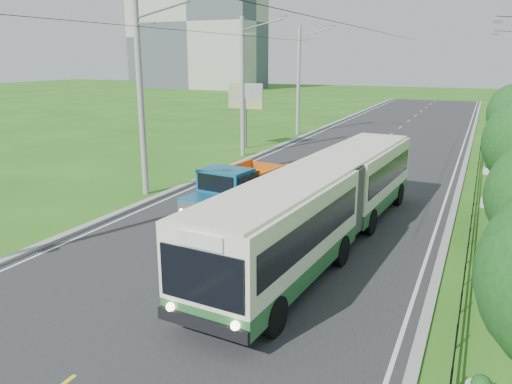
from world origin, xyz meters
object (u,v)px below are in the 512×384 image
Objects in this scene: planter_far at (488,169)px; bus at (325,198)px; pole_mid at (243,87)px; billboard_left at (246,100)px; planter_near at (485,259)px; pole_far at (299,80)px; dump_truck at (236,189)px; pole_near at (141,99)px; planter_mid at (487,201)px.

planter_far is 17.51m from bus.
pole_mid is 3.47m from billboard_left.
planter_near is 1.00× the size of planter_far.
planter_far is (16.86, -11.00, -4.81)m from pole_far.
pole_far is 26.89m from dump_truck.
pole_far is 1.92× the size of billboard_left.
planter_far is at bearing 37.63° from pole_near.
planter_near is (16.86, -27.00, -4.81)m from pole_far.
pole_near is 0.59× the size of bus.
pole_mid is 14.93× the size of planter_near.
planter_near is (16.86, -3.00, -4.81)m from pole_near.
planter_far is 0.13× the size of billboard_left.
planter_far is at bearing 61.59° from dump_truck.
pole_near is at bearing -90.00° from pole_mid.
bus is at bearing -56.32° from billboard_left.
pole_near reaches higher than planter_far.
planter_mid is 0.11× the size of dump_truck.
planter_far is at bearing 3.39° from pole_mid.
dump_truck is (-10.46, -14.86, 1.13)m from planter_far.
planter_near is at bearing -58.01° from pole_far.
planter_mid is at bearing 59.44° from bus.
planter_far is (16.86, 1.00, -4.81)m from pole_mid.
dump_truck is at bearing -76.09° from pole_far.
billboard_left is at bearing 127.71° from bus.
pole_mid is 23.08m from planter_near.
pole_near is 14.93× the size of planter_far.
pole_near is at bearing 166.77° from bus.
billboard_left is (-1.24, 15.00, -1.23)m from pole_near.
billboard_left is at bearing 94.72° from pole_near.
pole_near is at bearing 170.57° from dump_truck.
dump_truck reaches higher than planter_far.
bus reaches higher than planter_near.
pole_near is 11.99m from bus.
dump_truck is at bearing -65.19° from pole_mid.
planter_near is at bearing -10.09° from pole_near.
pole_near reaches higher than planter_mid.
pole_mid is 14.93× the size of planter_far.
pole_near is 14.93× the size of planter_mid.
billboard_left reaches higher than planter_mid.
pole_mid is at bearing 157.46° from planter_mid.
billboard_left reaches higher than dump_truck.
dump_truck is (-10.46, 1.14, 1.13)m from planter_near.
billboard_left is at bearing 121.12° from dump_truck.
bus is (12.28, -18.43, -1.93)m from billboard_left.
pole_near is 18.23m from planter_mid.
pole_far is 0.59× the size of bus.
pole_mid is at bearing 138.35° from planter_near.
dump_truck is (6.41, -1.86, -3.68)m from pole_near.
planter_near is 0.04× the size of bus.
planter_near and planter_mid have the same top height.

